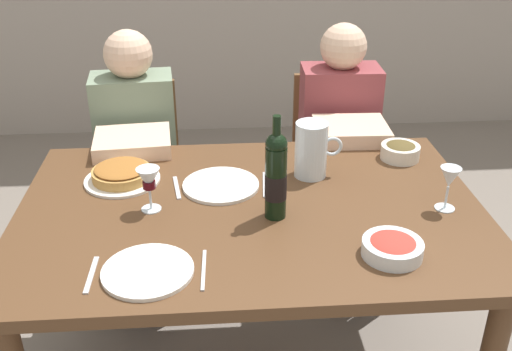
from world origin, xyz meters
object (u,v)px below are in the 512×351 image
(dining_table, at_px, (251,231))
(wine_glass_right_diner, at_px, (149,181))
(wine_bottle, at_px, (276,176))
(dinner_plate_left_setting, at_px, (148,271))
(olive_bowl, at_px, (400,150))
(wine_glass_left_diner, at_px, (449,179))
(chair_left, at_px, (142,165))
(water_pitcher, at_px, (311,153))
(baked_tart, at_px, (122,174))
(diner_left, at_px, (138,164))
(diner_right, at_px, (341,153))
(salad_bowl, at_px, (392,247))
(dinner_plate_right_setting, at_px, (221,185))
(chair_right, at_px, (331,154))

(dining_table, xyz_separation_m, wine_glass_right_diner, (-0.32, 0.01, 0.20))
(wine_bottle, bearing_deg, dinner_plate_left_setting, -144.27)
(dining_table, xyz_separation_m, olive_bowl, (0.58, 0.32, 0.13))
(wine_glass_left_diner, height_order, chair_left, wine_glass_left_diner)
(water_pitcher, xyz_separation_m, baked_tart, (-0.66, 0.00, -0.06))
(wine_glass_right_diner, distance_m, chair_left, 0.95)
(wine_bottle, bearing_deg, baked_tart, 151.82)
(diner_left, bearing_deg, chair_left, -90.82)
(chair_left, distance_m, diner_right, 0.93)
(dining_table, height_order, chair_left, chair_left)
(dining_table, xyz_separation_m, water_pitcher, (0.23, 0.21, 0.18))
(baked_tart, xyz_separation_m, salad_bowl, (0.81, -0.51, 0.00))
(dinner_plate_right_setting, bearing_deg, baked_tart, 168.81)
(olive_bowl, height_order, wine_glass_right_diner, wine_glass_right_diner)
(wine_bottle, relative_size, wine_glass_right_diner, 2.30)
(dinner_plate_left_setting, xyz_separation_m, diner_left, (-0.14, 0.97, -0.15))
(water_pitcher, height_order, wine_glass_right_diner, water_pitcher)
(dining_table, xyz_separation_m, diner_right, (0.45, 0.68, -0.05))
(wine_bottle, distance_m, diner_right, 0.88)
(salad_bowl, relative_size, dinner_plate_left_setting, 0.69)
(wine_glass_right_diner, relative_size, chair_right, 0.17)
(salad_bowl, bearing_deg, diner_left, 131.19)
(baked_tart, distance_m, chair_left, 0.72)
(dinner_plate_left_setting, height_order, diner_left, diner_left)
(salad_bowl, bearing_deg, wine_bottle, 142.14)
(diner_right, bearing_deg, chair_right, -89.67)
(chair_right, bearing_deg, wine_glass_right_diner, 51.80)
(chair_right, bearing_deg, wine_bottle, 70.82)
(olive_bowl, height_order, chair_left, chair_left)
(salad_bowl, relative_size, olive_bowl, 1.19)
(salad_bowl, relative_size, wine_glass_left_diner, 1.17)
(diner_left, xyz_separation_m, diner_right, (0.89, 0.05, 0.00))
(dining_table, height_order, diner_left, diner_left)
(dinner_plate_right_setting, relative_size, diner_left, 0.23)
(dinner_plate_right_setting, bearing_deg, wine_bottle, -50.92)
(chair_left, bearing_deg, baked_tart, 87.00)
(wine_glass_right_diner, height_order, chair_left, wine_glass_right_diner)
(salad_bowl, distance_m, diner_right, 1.00)
(baked_tart, bearing_deg, wine_glass_right_diner, -60.13)
(diner_right, bearing_deg, dinner_plate_left_setting, 55.62)
(wine_glass_left_diner, xyz_separation_m, diner_right, (-0.17, 0.74, -0.25))
(dinner_plate_right_setting, distance_m, chair_right, 0.99)
(wine_glass_left_diner, distance_m, chair_right, 1.06)
(dining_table, height_order, wine_bottle, wine_bottle)
(chair_right, xyz_separation_m, diner_right, (-0.01, -0.24, 0.12))
(wine_bottle, distance_m, wine_glass_left_diner, 0.55)
(baked_tart, bearing_deg, salad_bowl, -32.06)
(water_pitcher, bearing_deg, salad_bowl, -73.29)
(baked_tart, distance_m, wine_glass_left_diner, 1.09)
(water_pitcher, distance_m, dinner_plate_left_setting, 0.76)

